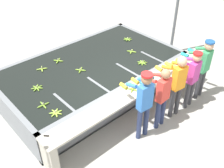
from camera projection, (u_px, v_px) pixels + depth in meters
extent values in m
plane|color=#A3A099|center=(140.00, 122.00, 6.35)|extent=(80.00, 80.00, 0.00)
cube|color=gray|center=(92.00, 87.00, 7.43)|extent=(4.82, 2.78, 0.06)
cube|color=gray|center=(126.00, 98.00, 6.41)|extent=(4.82, 0.12, 0.83)
cube|color=gray|center=(65.00, 58.00, 8.00)|extent=(4.82, 0.12, 0.83)
cube|color=gray|center=(11.00, 115.00, 5.93)|extent=(0.12, 2.78, 0.83)
cube|color=gray|center=(149.00, 48.00, 8.48)|extent=(0.12, 2.78, 0.83)
cube|color=black|center=(92.00, 75.00, 7.19)|extent=(4.58, 2.54, 0.76)
cube|color=gray|center=(66.00, 116.00, 5.90)|extent=(0.06, 0.80, 0.83)
cube|color=gray|center=(99.00, 98.00, 6.42)|extent=(0.06, 0.80, 0.83)
cube|color=gray|center=(126.00, 83.00, 6.95)|extent=(0.06, 0.80, 0.83)
cube|color=gray|center=(150.00, 69.00, 7.47)|extent=(0.06, 0.80, 0.83)
cube|color=#B7B2A3|center=(135.00, 91.00, 6.01)|extent=(4.82, 0.45, 0.05)
cube|color=#B7B2A3|center=(50.00, 158.00, 5.00)|extent=(0.16, 0.41, 0.78)
cube|color=#B7B2A3|center=(190.00, 70.00, 7.51)|extent=(0.16, 0.41, 0.78)
cylinder|color=navy|center=(139.00, 124.00, 5.69)|extent=(0.11, 0.11, 0.83)
cylinder|color=navy|center=(146.00, 120.00, 5.78)|extent=(0.11, 0.11, 0.83)
cube|color=blue|center=(145.00, 97.00, 5.32)|extent=(0.34, 0.20, 0.59)
sphere|color=#896042|center=(147.00, 79.00, 5.06)|extent=(0.23, 0.23, 0.23)
cylinder|color=red|center=(147.00, 75.00, 5.00)|extent=(0.24, 0.24, 0.04)
cylinder|color=blue|center=(132.00, 85.00, 5.28)|extent=(0.11, 0.32, 0.18)
cylinder|color=gold|center=(124.00, 86.00, 5.54)|extent=(0.10, 0.21, 0.08)
cylinder|color=blue|center=(143.00, 80.00, 5.43)|extent=(0.11, 0.32, 0.18)
cylinder|color=gold|center=(135.00, 81.00, 5.69)|extent=(0.10, 0.21, 0.08)
cylinder|color=navy|center=(157.00, 115.00, 5.97)|extent=(0.11, 0.11, 0.78)
cylinder|color=navy|center=(163.00, 111.00, 6.08)|extent=(0.11, 0.11, 0.78)
cube|color=#DB3D33|center=(163.00, 90.00, 5.63)|extent=(0.33, 0.19, 0.55)
sphere|color=#9E704C|center=(166.00, 74.00, 5.39)|extent=(0.21, 0.21, 0.21)
cylinder|color=#DB3D33|center=(150.00, 81.00, 5.57)|extent=(0.10, 0.31, 0.18)
cylinder|color=teal|center=(141.00, 82.00, 5.81)|extent=(0.09, 0.20, 0.08)
cylinder|color=#DB3D33|center=(159.00, 75.00, 5.76)|extent=(0.10, 0.31, 0.18)
cylinder|color=teal|center=(150.00, 77.00, 6.00)|extent=(0.09, 0.20, 0.08)
cylinder|color=#38383D|center=(172.00, 103.00, 6.27)|extent=(0.11, 0.11, 0.82)
cylinder|color=#38383D|center=(178.00, 100.00, 6.36)|extent=(0.11, 0.11, 0.82)
cube|color=orange|center=(179.00, 78.00, 5.90)|extent=(0.34, 0.21, 0.58)
sphere|color=tan|center=(182.00, 61.00, 5.65)|extent=(0.22, 0.22, 0.22)
cylinder|color=orange|center=(167.00, 67.00, 5.87)|extent=(0.12, 0.32, 0.18)
cylinder|color=gold|center=(159.00, 69.00, 6.14)|extent=(0.11, 0.21, 0.08)
cylinder|color=orange|center=(177.00, 63.00, 6.02)|extent=(0.12, 0.32, 0.18)
cylinder|color=gold|center=(169.00, 65.00, 6.28)|extent=(0.11, 0.21, 0.08)
cylinder|color=#38383D|center=(187.00, 95.00, 6.55)|extent=(0.11, 0.11, 0.77)
cylinder|color=#38383D|center=(191.00, 92.00, 6.66)|extent=(0.11, 0.11, 0.77)
cube|color=#BC388E|center=(194.00, 72.00, 6.22)|extent=(0.33, 0.19, 0.55)
sphere|color=tan|center=(197.00, 57.00, 5.98)|extent=(0.21, 0.21, 0.21)
cylinder|color=red|center=(198.00, 53.00, 5.92)|extent=(0.22, 0.22, 0.04)
cylinder|color=#BC388E|center=(182.00, 64.00, 6.16)|extent=(0.10, 0.31, 0.18)
cylinder|color=gold|center=(172.00, 66.00, 6.40)|extent=(0.10, 0.20, 0.08)
cylinder|color=#BC388E|center=(190.00, 59.00, 6.34)|extent=(0.10, 0.31, 0.18)
cylinder|color=gold|center=(180.00, 61.00, 6.58)|extent=(0.10, 0.20, 0.08)
cylinder|color=#38383D|center=(198.00, 85.00, 6.86)|extent=(0.11, 0.11, 0.81)
cylinder|color=#38383D|center=(202.00, 82.00, 6.97)|extent=(0.11, 0.11, 0.81)
cube|color=#38995B|center=(205.00, 61.00, 6.51)|extent=(0.33, 0.18, 0.58)
sphere|color=tan|center=(209.00, 46.00, 6.26)|extent=(0.22, 0.22, 0.22)
cylinder|color=#1E5199|center=(210.00, 42.00, 6.20)|extent=(0.23, 0.23, 0.04)
cylinder|color=#38995B|center=(195.00, 53.00, 6.44)|extent=(0.09, 0.31, 0.18)
cylinder|color=#1EA3AD|center=(185.00, 55.00, 6.69)|extent=(0.09, 0.20, 0.08)
cylinder|color=#38995B|center=(201.00, 48.00, 6.62)|extent=(0.09, 0.31, 0.18)
cylinder|color=#1EA3AD|center=(192.00, 51.00, 6.87)|extent=(0.09, 0.20, 0.08)
ellipsoid|color=#9EC642|center=(58.00, 112.00, 5.37)|extent=(0.17, 0.06, 0.04)
ellipsoid|color=#9EC642|center=(57.00, 111.00, 5.39)|extent=(0.15, 0.14, 0.04)
ellipsoid|color=#9EC642|center=(54.00, 112.00, 5.38)|extent=(0.05, 0.17, 0.04)
ellipsoid|color=#9EC642|center=(53.00, 113.00, 5.34)|extent=(0.16, 0.12, 0.04)
ellipsoid|color=#9EC642|center=(54.00, 114.00, 5.31)|extent=(0.17, 0.09, 0.04)
ellipsoid|color=#9EC642|center=(56.00, 115.00, 5.31)|extent=(0.09, 0.17, 0.04)
ellipsoid|color=#9EC642|center=(58.00, 113.00, 5.34)|extent=(0.12, 0.16, 0.04)
cylinder|color=tan|center=(56.00, 112.00, 5.33)|extent=(0.03, 0.03, 0.04)
ellipsoid|color=#75A333|center=(41.00, 106.00, 5.52)|extent=(0.17, 0.05, 0.04)
ellipsoid|color=#75A333|center=(44.00, 106.00, 5.51)|extent=(0.05, 0.17, 0.04)
ellipsoid|color=#75A333|center=(46.00, 104.00, 5.57)|extent=(0.17, 0.05, 0.04)
ellipsoid|color=#75A333|center=(42.00, 104.00, 5.58)|extent=(0.05, 0.17, 0.04)
cylinder|color=tan|center=(43.00, 104.00, 5.52)|extent=(0.03, 0.03, 0.04)
ellipsoid|color=#7FAD33|center=(59.00, 60.00, 7.07)|extent=(0.16, 0.13, 0.04)
ellipsoid|color=#7FAD33|center=(56.00, 60.00, 7.03)|extent=(0.13, 0.16, 0.04)
ellipsoid|color=#7FAD33|center=(57.00, 62.00, 6.98)|extent=(0.16, 0.13, 0.04)
ellipsoid|color=#7FAD33|center=(60.00, 61.00, 7.02)|extent=(0.13, 0.16, 0.04)
cylinder|color=tan|center=(58.00, 60.00, 7.00)|extent=(0.03, 0.03, 0.04)
ellipsoid|color=#75A333|center=(129.00, 39.00, 8.06)|extent=(0.14, 0.15, 0.04)
ellipsoid|color=#75A333|center=(129.00, 39.00, 8.10)|extent=(0.17, 0.04, 0.04)
ellipsoid|color=#75A333|center=(127.00, 38.00, 8.11)|extent=(0.13, 0.16, 0.04)
ellipsoid|color=#75A333|center=(126.00, 39.00, 8.09)|extent=(0.07, 0.17, 0.04)
ellipsoid|color=#75A333|center=(126.00, 39.00, 8.06)|extent=(0.17, 0.10, 0.04)
ellipsoid|color=#75A333|center=(127.00, 40.00, 8.03)|extent=(0.17, 0.11, 0.04)
ellipsoid|color=#75A333|center=(129.00, 40.00, 8.03)|extent=(0.07, 0.17, 0.04)
cylinder|color=tan|center=(128.00, 38.00, 8.05)|extent=(0.03, 0.03, 0.04)
ellipsoid|color=#7FAD33|center=(83.00, 70.00, 6.64)|extent=(0.13, 0.16, 0.04)
ellipsoid|color=#7FAD33|center=(81.00, 69.00, 6.70)|extent=(0.16, 0.13, 0.04)
ellipsoid|color=#7FAD33|center=(78.00, 70.00, 6.66)|extent=(0.13, 0.16, 0.04)
ellipsoid|color=#7FAD33|center=(80.00, 71.00, 6.61)|extent=(0.16, 0.13, 0.04)
cylinder|color=tan|center=(80.00, 69.00, 6.63)|extent=(0.03, 0.03, 0.04)
ellipsoid|color=#75A333|center=(37.00, 86.00, 6.08)|extent=(0.13, 0.16, 0.04)
ellipsoid|color=#75A333|center=(35.00, 87.00, 6.06)|extent=(0.08, 0.17, 0.04)
ellipsoid|color=#75A333|center=(35.00, 88.00, 6.03)|extent=(0.17, 0.10, 0.04)
ellipsoid|color=#75A333|center=(36.00, 89.00, 6.00)|extent=(0.17, 0.11, 0.04)
ellipsoid|color=#75A333|center=(38.00, 89.00, 6.00)|extent=(0.07, 0.17, 0.04)
ellipsoid|color=#75A333|center=(39.00, 88.00, 6.03)|extent=(0.14, 0.15, 0.04)
ellipsoid|color=#75A333|center=(39.00, 87.00, 6.07)|extent=(0.17, 0.04, 0.04)
cylinder|color=tan|center=(37.00, 87.00, 6.02)|extent=(0.03, 0.03, 0.04)
ellipsoid|color=#8CB738|center=(130.00, 51.00, 7.45)|extent=(0.12, 0.17, 0.04)
ellipsoid|color=#8CB738|center=(131.00, 52.00, 7.39)|extent=(0.17, 0.12, 0.04)
ellipsoid|color=#8CB738|center=(133.00, 52.00, 7.42)|extent=(0.12, 0.17, 0.04)
ellipsoid|color=#8CB738|center=(132.00, 51.00, 7.48)|extent=(0.17, 0.12, 0.04)
cylinder|color=tan|center=(132.00, 50.00, 7.42)|extent=(0.03, 0.03, 0.04)
ellipsoid|color=#75A333|center=(144.00, 63.00, 6.95)|extent=(0.16, 0.13, 0.04)
ellipsoid|color=#75A333|center=(143.00, 62.00, 6.98)|extent=(0.17, 0.08, 0.04)
ellipsoid|color=#75A333|center=(141.00, 62.00, 6.98)|extent=(0.10, 0.17, 0.04)
ellipsoid|color=#75A333|center=(140.00, 62.00, 6.96)|extent=(0.11, 0.17, 0.04)
ellipsoid|color=#75A333|center=(141.00, 63.00, 6.92)|extent=(0.17, 0.06, 0.04)
ellipsoid|color=#75A333|center=(142.00, 64.00, 6.90)|extent=(0.15, 0.14, 0.04)
ellipsoid|color=#75A333|center=(144.00, 63.00, 6.91)|extent=(0.04, 0.17, 0.04)
cylinder|color=tan|center=(142.00, 62.00, 6.92)|extent=(0.03, 0.03, 0.04)
ellipsoid|color=#9EC642|center=(42.00, 68.00, 6.74)|extent=(0.11, 0.17, 0.04)
ellipsoid|color=#9EC642|center=(40.00, 69.00, 6.68)|extent=(0.17, 0.11, 0.04)
ellipsoid|color=#9EC642|center=(42.00, 70.00, 6.65)|extent=(0.11, 0.17, 0.04)
ellipsoid|color=#9EC642|center=(44.00, 69.00, 6.71)|extent=(0.17, 0.11, 0.04)
cylinder|color=tan|center=(42.00, 68.00, 6.67)|extent=(0.03, 0.03, 0.04)
ellipsoid|color=#7FAD33|center=(132.00, 90.00, 5.96)|extent=(0.17, 0.10, 0.04)
ellipsoid|color=#7FAD33|center=(135.00, 90.00, 5.97)|extent=(0.05, 0.17, 0.04)
ellipsoid|color=#7FAD33|center=(135.00, 88.00, 6.02)|extent=(0.17, 0.07, 0.04)
ellipsoid|color=#7FAD33|center=(132.00, 88.00, 6.04)|extent=(0.12, 0.17, 0.04)
ellipsoid|color=#7FAD33|center=(130.00, 89.00, 6.00)|extent=(0.14, 0.15, 0.04)
cylinder|color=tan|center=(133.00, 88.00, 5.98)|extent=(0.03, 0.03, 0.04)
cube|color=silver|center=(153.00, 81.00, 6.27)|extent=(0.20, 0.08, 0.00)
cube|color=black|center=(149.00, 85.00, 6.13)|extent=(0.10, 0.05, 0.02)
cube|color=silver|center=(57.00, 137.00, 4.83)|extent=(0.16, 0.17, 0.00)
cube|color=black|center=(46.00, 136.00, 4.85)|extent=(0.09, 0.09, 0.02)
cylinder|color=slate|center=(177.00, 7.00, 8.18)|extent=(0.09, 0.09, 3.20)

